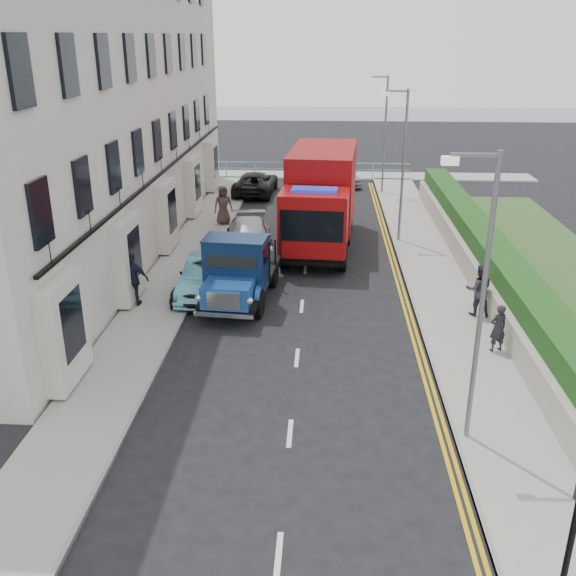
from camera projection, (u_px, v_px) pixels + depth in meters
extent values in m
plane|color=black|center=(294.00, 392.00, 17.73)|extent=(120.00, 120.00, 0.00)
cube|color=gray|center=(178.00, 273.00, 26.34)|extent=(2.40, 38.00, 0.12)
cube|color=gray|center=(436.00, 279.00, 25.78)|extent=(2.60, 38.00, 0.12)
cube|color=gray|center=(314.00, 175.00, 44.62)|extent=(30.00, 2.50, 0.12)
plane|color=#4F5B6C|center=(319.00, 121.00, 73.42)|extent=(120.00, 120.00, 0.00)
cube|color=beige|center=(90.00, 89.00, 27.72)|extent=(6.00, 30.00, 14.00)
cube|color=black|center=(167.00, 168.00, 28.81)|extent=(0.12, 28.00, 0.10)
cube|color=#B2AD9E|center=(470.00, 268.00, 25.53)|extent=(0.30, 28.00, 1.00)
cube|color=#1C4014|center=(489.00, 259.00, 25.35)|extent=(1.20, 28.00, 1.70)
cube|color=#59B2A5|center=(314.00, 163.00, 43.51)|extent=(13.00, 0.08, 0.06)
cube|color=#59B2A5|center=(314.00, 169.00, 43.66)|extent=(13.00, 0.06, 0.05)
cylinder|color=slate|center=(482.00, 308.00, 14.36)|extent=(0.12, 0.12, 7.00)
cube|color=slate|center=(475.00, 155.00, 13.13)|extent=(1.00, 0.08, 0.08)
cube|color=beige|center=(450.00, 161.00, 13.20)|extent=(0.35, 0.18, 0.18)
cylinder|color=slate|center=(403.00, 169.00, 29.21)|extent=(0.12, 0.12, 7.00)
cube|color=slate|center=(397.00, 91.00, 27.98)|extent=(1.00, 0.08, 0.08)
cube|color=beige|center=(385.00, 94.00, 28.05)|extent=(0.35, 0.18, 0.18)
cylinder|color=slate|center=(385.00, 136.00, 38.49)|extent=(0.12, 0.12, 7.00)
cube|color=slate|center=(379.00, 77.00, 37.26)|extent=(1.00, 0.08, 0.08)
cube|color=beige|center=(371.00, 79.00, 37.33)|extent=(0.35, 0.18, 0.18)
cylinder|color=black|center=(566.00, 566.00, 9.97)|extent=(0.10, 0.10, 3.00)
cylinder|color=black|center=(206.00, 300.00, 22.49)|extent=(0.37, 1.04, 1.02)
cylinder|color=black|center=(259.00, 303.00, 22.24)|extent=(0.37, 1.04, 1.02)
cylinder|color=black|center=(226.00, 272.00, 25.23)|extent=(0.37, 1.04, 1.02)
cylinder|color=black|center=(273.00, 274.00, 24.97)|extent=(0.37, 1.04, 1.02)
cube|color=black|center=(241.00, 283.00, 23.68)|extent=(2.48, 5.27, 0.19)
cube|color=#1C4997|center=(229.00, 293.00, 21.73)|extent=(1.77, 1.53, 0.77)
cube|color=silver|center=(223.00, 301.00, 21.07)|extent=(1.12, 0.19, 0.59)
cube|color=#0C2044|center=(236.00, 264.00, 22.63)|extent=(2.24, 1.47, 1.86)
cube|color=black|center=(248.00, 265.00, 24.76)|extent=(2.50, 3.17, 0.13)
cylinder|color=black|center=(285.00, 254.00, 26.92)|extent=(0.46, 1.29, 1.26)
cylinder|color=black|center=(342.00, 256.00, 26.62)|extent=(0.46, 1.29, 1.26)
cylinder|color=black|center=(295.00, 230.00, 30.19)|extent=(0.46, 1.29, 1.26)
cylinder|color=black|center=(346.00, 232.00, 29.90)|extent=(0.46, 1.29, 1.26)
cylinder|color=black|center=(301.00, 216.00, 32.52)|extent=(0.46, 1.29, 1.26)
cylinder|color=black|center=(349.00, 217.00, 32.23)|extent=(0.46, 1.29, 1.26)
cube|color=black|center=(320.00, 229.00, 29.43)|extent=(3.23, 8.20, 0.29)
cube|color=#970B0C|center=(314.00, 222.00, 26.24)|extent=(2.91, 2.38, 2.52)
cube|color=black|center=(312.00, 226.00, 25.23)|extent=(2.52, 0.28, 1.26)
cube|color=maroon|center=(323.00, 185.00, 29.94)|extent=(3.31, 6.16, 3.44)
imported|color=black|center=(208.00, 275.00, 24.14)|extent=(2.35, 4.64, 1.52)
imported|color=#64BBD6|center=(208.00, 276.00, 24.15)|extent=(1.74, 4.45, 1.44)
imported|color=#AEADB2|center=(249.00, 238.00, 28.74)|extent=(2.66, 5.16, 1.43)
imported|color=black|center=(256.00, 183.00, 39.43)|extent=(2.58, 5.11, 1.39)
imported|color=#9F9EA3|center=(342.00, 175.00, 41.86)|extent=(2.80, 4.23, 1.34)
imported|color=black|center=(498.00, 328.00, 19.50)|extent=(0.65, 0.53, 1.52)
imported|color=#312D37|center=(479.00, 290.00, 21.99)|extent=(0.94, 0.76, 1.85)
imported|color=black|center=(133.00, 279.00, 22.76)|extent=(1.19, 0.56, 1.97)
imported|color=#453431|center=(223.00, 205.00, 32.64)|extent=(1.13, 0.95, 1.98)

